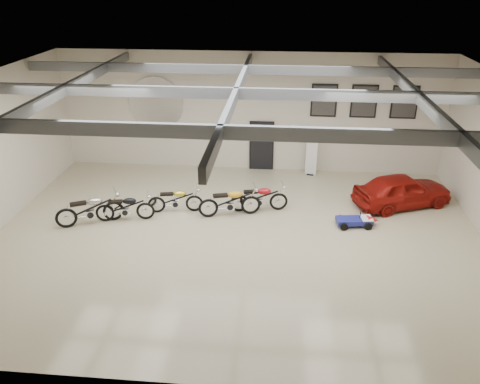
# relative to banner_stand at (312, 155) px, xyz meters

# --- Properties ---
(floor) EXTENTS (16.00, 12.00, 0.01)m
(floor) POSITION_rel_banner_stand_xyz_m (-2.62, -5.50, -0.87)
(floor) COLOR tan
(floor) RESTS_ON ground
(ceiling) EXTENTS (16.00, 12.00, 0.01)m
(ceiling) POSITION_rel_banner_stand_xyz_m (-2.62, -5.50, 4.13)
(ceiling) COLOR slate
(ceiling) RESTS_ON back_wall
(back_wall) EXTENTS (16.00, 0.02, 5.00)m
(back_wall) POSITION_rel_banner_stand_xyz_m (-2.62, 0.50, 1.63)
(back_wall) COLOR beige
(back_wall) RESTS_ON floor
(ceiling_beams) EXTENTS (15.80, 11.80, 0.32)m
(ceiling_beams) POSITION_rel_banner_stand_xyz_m (-2.62, -5.50, 3.88)
(ceiling_beams) COLOR slate
(ceiling_beams) RESTS_ON ceiling
(door) EXTENTS (0.92, 0.08, 2.10)m
(door) POSITION_rel_banner_stand_xyz_m (-2.12, 0.45, 0.18)
(door) COLOR black
(door) RESTS_ON back_wall
(logo_plaque) EXTENTS (2.30, 0.06, 1.16)m
(logo_plaque) POSITION_rel_banner_stand_xyz_m (-6.62, 0.45, 1.93)
(logo_plaque) COLOR silver
(logo_plaque) RESTS_ON back_wall
(poster_left) EXTENTS (1.05, 0.08, 1.35)m
(poster_left) POSITION_rel_banner_stand_xyz_m (0.38, 0.46, 2.23)
(poster_left) COLOR black
(poster_left) RESTS_ON back_wall
(poster_mid) EXTENTS (1.05, 0.08, 1.35)m
(poster_mid) POSITION_rel_banner_stand_xyz_m (1.98, 0.46, 2.23)
(poster_mid) COLOR black
(poster_mid) RESTS_ON back_wall
(poster_right) EXTENTS (1.05, 0.08, 1.35)m
(poster_right) POSITION_rel_banner_stand_xyz_m (3.58, 0.46, 2.23)
(poster_right) COLOR black
(poster_right) RESTS_ON back_wall
(oil_sign) EXTENTS (0.72, 0.10, 0.72)m
(oil_sign) POSITION_rel_banner_stand_xyz_m (-0.72, 0.45, 0.83)
(oil_sign) COLOR white
(oil_sign) RESTS_ON back_wall
(banner_stand) EXTENTS (0.50, 0.29, 1.74)m
(banner_stand) POSITION_rel_banner_stand_xyz_m (0.00, 0.00, 0.00)
(banner_stand) COLOR white
(banner_stand) RESTS_ON floor
(motorcycle_silver) EXTENTS (2.29, 1.56, 1.15)m
(motorcycle_silver) POSITION_rel_banner_stand_xyz_m (-7.69, -4.98, -0.30)
(motorcycle_silver) COLOR silver
(motorcycle_silver) RESTS_ON floor
(motorcycle_black) EXTENTS (2.05, 0.99, 1.02)m
(motorcycle_black) POSITION_rel_banner_stand_xyz_m (-6.58, -4.62, -0.36)
(motorcycle_black) COLOR silver
(motorcycle_black) RESTS_ON floor
(motorcycle_gold) EXTENTS (1.99, 0.91, 1.00)m
(motorcycle_gold) POSITION_rel_banner_stand_xyz_m (-4.99, -3.85, -0.37)
(motorcycle_gold) COLOR silver
(motorcycle_gold) RESTS_ON floor
(motorcycle_yellow) EXTENTS (2.26, 1.19, 1.12)m
(motorcycle_yellow) POSITION_rel_banner_stand_xyz_m (-3.02, -3.95, -0.31)
(motorcycle_yellow) COLOR silver
(motorcycle_yellow) RESTS_ON floor
(motorcycle_red) EXTENTS (2.12, 0.98, 1.06)m
(motorcycle_red) POSITION_rel_banner_stand_xyz_m (-2.01, -3.49, -0.34)
(motorcycle_red) COLOR silver
(motorcycle_red) RESTS_ON floor
(go_kart) EXTENTS (1.55, 0.85, 0.53)m
(go_kart) POSITION_rel_banner_stand_xyz_m (1.40, -4.30, -0.60)
(go_kart) COLOR navy
(go_kart) RESTS_ON floor
(vintage_car) EXTENTS (2.68, 3.89, 1.23)m
(vintage_car) POSITION_rel_banner_stand_xyz_m (3.19, -2.60, -0.26)
(vintage_car) COLOR maroon
(vintage_car) RESTS_ON floor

